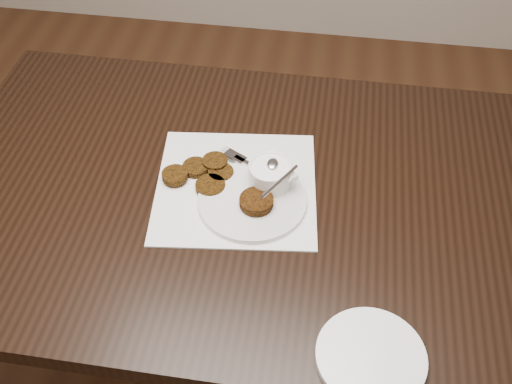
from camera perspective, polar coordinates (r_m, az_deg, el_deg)
table at (r=1.55m, az=-1.10°, el=-9.50°), size 1.31×0.84×0.75m
napkin at (r=1.26m, az=-1.91°, el=0.49°), size 0.36×0.36×0.00m
sauce_ramekin at (r=1.21m, az=1.36°, el=2.55°), size 0.12×0.12×0.12m
patty_cluster at (r=1.27m, az=-4.72°, el=1.85°), size 0.25×0.25×0.02m
plate_with_patty at (r=1.22m, az=-0.36°, el=-0.60°), size 0.30×0.30×0.03m
plate_empty at (r=1.04m, az=10.79°, el=-15.04°), size 0.23×0.23×0.01m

